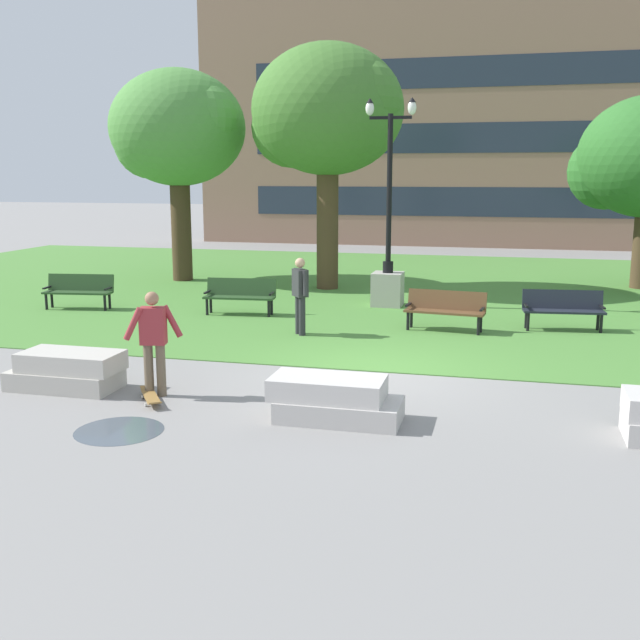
% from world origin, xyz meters
% --- Properties ---
extents(ground_plane, '(140.00, 140.00, 0.00)m').
position_xyz_m(ground_plane, '(0.00, 0.00, 0.00)').
color(ground_plane, gray).
extents(grass_lawn, '(40.00, 20.00, 0.02)m').
position_xyz_m(grass_lawn, '(0.00, 10.00, 0.01)').
color(grass_lawn, '#4C8438').
rests_on(grass_lawn, ground).
extents(concrete_block_center, '(1.87, 0.90, 0.64)m').
position_xyz_m(concrete_block_center, '(-4.80, -2.30, 0.31)').
color(concrete_block_center, '#B2ADA3').
rests_on(concrete_block_center, ground).
extents(concrete_block_left, '(1.90, 0.90, 0.64)m').
position_xyz_m(concrete_block_left, '(-0.12, -2.79, 0.31)').
color(concrete_block_left, '#BCB7B2').
rests_on(concrete_block_left, ground).
extents(person_skateboarder, '(0.85, 0.51, 1.71)m').
position_xyz_m(person_skateboarder, '(-3.20, -2.31, 0.97)').
color(person_skateboarder, brown).
rests_on(person_skateboarder, ground).
extents(skateboard, '(0.75, 0.95, 0.14)m').
position_xyz_m(skateboard, '(-3.13, -2.63, 0.09)').
color(skateboard, olive).
rests_on(skateboard, ground).
extents(puddle, '(1.24, 1.24, 0.01)m').
position_xyz_m(puddle, '(-2.94, -3.99, 0.00)').
color(puddle, '#47515B').
rests_on(puddle, ground).
extents(park_bench_near_left, '(1.85, 0.74, 0.90)m').
position_xyz_m(park_bench_near_left, '(0.92, 3.94, 0.54)').
color(park_bench_near_left, brown).
rests_on(park_bench_near_left, grass_lawn).
extents(park_bench_near_right, '(1.84, 0.69, 0.90)m').
position_xyz_m(park_bench_near_right, '(-4.30, 4.71, 0.54)').
color(park_bench_near_right, '#284723').
rests_on(park_bench_near_right, grass_lawn).
extents(park_bench_far_left, '(1.86, 0.77, 0.90)m').
position_xyz_m(park_bench_far_left, '(-8.72, 4.44, 0.54)').
color(park_bench_far_left, '#284723').
rests_on(park_bench_far_left, grass_lawn).
extents(park_bench_far_right, '(1.85, 0.73, 0.90)m').
position_xyz_m(park_bench_far_right, '(3.53, 4.68, 0.54)').
color(park_bench_far_right, '#1E232D').
rests_on(park_bench_far_right, grass_lawn).
extents(lamp_post_center, '(1.32, 0.80, 5.44)m').
position_xyz_m(lamp_post_center, '(-0.86, 6.86, 1.11)').
color(lamp_post_center, '#ADA89E').
rests_on(lamp_post_center, grass_lawn).
extents(tree_far_left, '(4.79, 4.56, 7.34)m').
position_xyz_m(tree_far_left, '(-3.23, 9.51, 5.32)').
color(tree_far_left, '#4C3823').
rests_on(tree_far_left, grass_lawn).
extents(tree_near_right, '(4.61, 4.39, 6.84)m').
position_xyz_m(tree_near_right, '(-8.37, 10.12, 4.91)').
color(tree_near_right, '#42301E').
rests_on(tree_near_right, grass_lawn).
extents(person_bystander_near_lawn, '(0.49, 0.54, 1.71)m').
position_xyz_m(person_bystander_near_lawn, '(-2.16, 2.71, 0.98)').
color(person_bystander_near_lawn, '#28282D').
rests_on(person_bystander_near_lawn, grass_lawn).
extents(building_facade_distant, '(24.55, 1.03, 12.19)m').
position_xyz_m(building_facade_distant, '(-1.11, 24.50, 6.09)').
color(building_facade_distant, '#8E6B56').
rests_on(building_facade_distant, ground).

